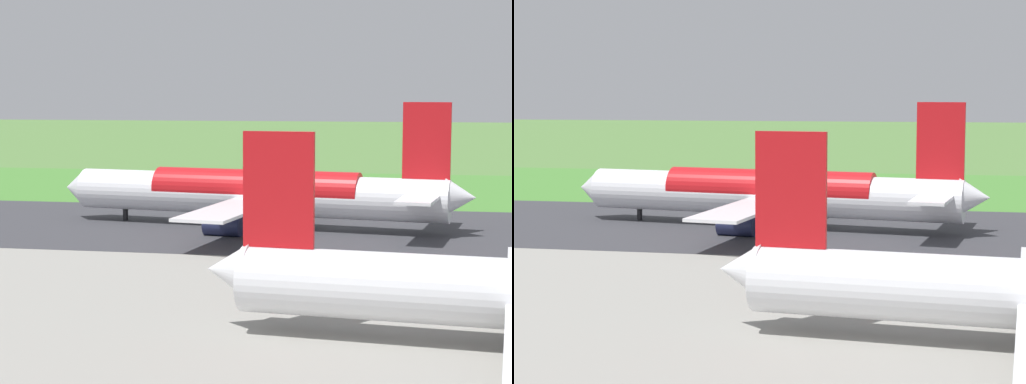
{
  "view_description": "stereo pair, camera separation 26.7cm",
  "coord_description": "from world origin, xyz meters",
  "views": [
    {
      "loc": [
        -10.62,
        110.94,
        17.08
      ],
      "look_at": [
        9.97,
        0.0,
        4.5
      ],
      "focal_mm": 63.67,
      "sensor_mm": 36.0,
      "label": 1
    },
    {
      "loc": [
        -10.88,
        110.89,
        17.08
      ],
      "look_at": [
        9.97,
        0.0,
        4.5
      ],
      "focal_mm": 63.67,
      "sensor_mm": 36.0,
      "label": 2
    }
  ],
  "objects": [
    {
      "name": "traffic_cone_orange",
      "position": [
        4.77,
        -36.64,
        0.28
      ],
      "size": [
        0.4,
        0.4,
        0.55
      ],
      "primitive_type": "cone",
      "color": "orange",
      "rests_on": "ground"
    },
    {
      "name": "grass_verge_foreground",
      "position": [
        0.0,
        -37.7,
        0.02
      ],
      "size": [
        600.0,
        80.0,
        0.04
      ],
      "primitive_type": "cube",
      "color": "#478534",
      "rests_on": "ground"
    },
    {
      "name": "apron_concrete",
      "position": [
        0.0,
        52.81,
        0.03
      ],
      "size": [
        440.0,
        110.0,
        0.05
      ],
      "primitive_type": "cube",
      "color": "gray",
      "rests_on": "ground"
    },
    {
      "name": "airliner_main",
      "position": [
        9.59,
        0.06,
        4.35
      ],
      "size": [
        54.06,
        44.4,
        15.88
      ],
      "color": "white",
      "rests_on": "ground"
    },
    {
      "name": "no_stopping_sign",
      "position": [
        1.5,
        -32.88,
        1.52
      ],
      "size": [
        0.6,
        0.1,
        2.55
      ],
      "color": "slate",
      "rests_on": "ground"
    },
    {
      "name": "ground_plane",
      "position": [
        0.0,
        0.0,
        0.0
      ],
      "size": [
        800.0,
        800.0,
        0.0
      ],
      "primitive_type": "plane",
      "color": "#547F3D"
    },
    {
      "name": "runway_asphalt",
      "position": [
        0.0,
        0.0,
        0.03
      ],
      "size": [
        600.0,
        40.22,
        0.06
      ],
      "primitive_type": "cube",
      "color": "#38383D",
      "rests_on": "ground"
    }
  ]
}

